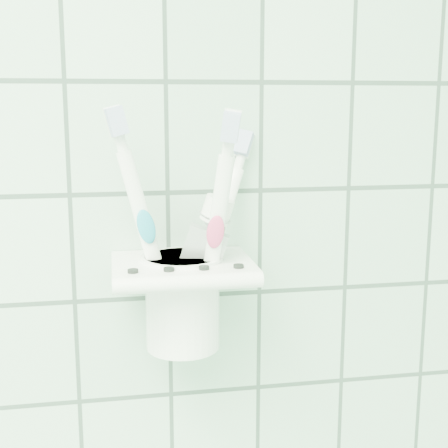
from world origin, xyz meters
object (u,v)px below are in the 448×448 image
object	(u,v)px
cup	(183,298)
toothbrush_blue	(183,231)
toothbrush_orange	(200,224)
toothpaste_tube	(174,254)
holder_bracket	(182,270)
toothbrush_pink	(175,224)

from	to	relation	value
cup	toothbrush_blue	world-z (taller)	toothbrush_blue
cup	toothbrush_blue	bearing A→B (deg)	-93.53
cup	toothbrush_orange	distance (m)	0.07
toothbrush_blue	toothpaste_tube	bearing A→B (deg)	134.03
holder_bracket	cup	distance (m)	0.03
cup	toothbrush_pink	bearing A→B (deg)	-135.81
toothbrush_blue	toothbrush_orange	world-z (taller)	toothbrush_orange
cup	toothbrush_orange	bearing A→B (deg)	-18.10
toothbrush_orange	toothpaste_tube	xyz separation A→B (m)	(-0.02, 0.01, -0.03)
toothbrush_orange	toothbrush_blue	bearing A→B (deg)	-129.60
toothpaste_tube	toothbrush_pink	bearing A→B (deg)	-72.90
toothbrush_blue	toothbrush_pink	bearing A→B (deg)	143.67
toothbrush_blue	holder_bracket	bearing A→B (deg)	114.24
holder_bracket	cup	bearing A→B (deg)	83.53
holder_bracket	toothbrush_pink	bearing A→B (deg)	-158.02
toothbrush_blue	toothpaste_tube	size ratio (longest dim) A/B	1.36
cup	toothbrush_pink	size ratio (longest dim) A/B	0.40
cup	toothpaste_tube	distance (m)	0.04
toothbrush_blue	toothbrush_orange	size ratio (longest dim) A/B	0.95
cup	toothbrush_pink	xyz separation A→B (m)	(-0.01, -0.01, 0.07)
toothbrush_blue	toothbrush_orange	bearing A→B (deg)	63.26
holder_bracket	toothbrush_orange	distance (m)	0.05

